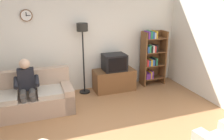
# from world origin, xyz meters

# --- Properties ---
(back_wall_assembly) EXTENTS (6.20, 0.17, 2.70)m
(back_wall_assembly) POSITION_xyz_m (-0.00, 2.66, 1.35)
(back_wall_assembly) COLOR silver
(back_wall_assembly) RESTS_ON ground_plane
(couch) EXTENTS (1.91, 0.90, 0.90)m
(couch) POSITION_xyz_m (-1.39, 1.70, 0.31)
(couch) COLOR tan
(couch) RESTS_ON ground_plane
(tv_stand) EXTENTS (1.10, 0.56, 0.58)m
(tv_stand) POSITION_xyz_m (0.83, 2.25, 0.29)
(tv_stand) COLOR brown
(tv_stand) RESTS_ON ground_plane
(tv) EXTENTS (0.60, 0.49, 0.44)m
(tv) POSITION_xyz_m (0.83, 2.23, 0.80)
(tv) COLOR black
(tv) RESTS_ON tv_stand
(bookshelf) EXTENTS (0.68, 0.36, 1.58)m
(bookshelf) POSITION_xyz_m (2.01, 2.32, 0.83)
(bookshelf) COLOR brown
(bookshelf) RESTS_ON ground_plane
(floor_lamp) EXTENTS (0.28, 0.28, 1.85)m
(floor_lamp) POSITION_xyz_m (0.03, 2.35, 1.45)
(floor_lamp) COLOR black
(floor_lamp) RESTS_ON ground_plane
(person_on_couch) EXTENTS (0.51, 0.54, 1.24)m
(person_on_couch) POSITION_xyz_m (-1.39, 1.59, 0.70)
(person_on_couch) COLOR black
(person_on_couch) RESTS_ON ground_plane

